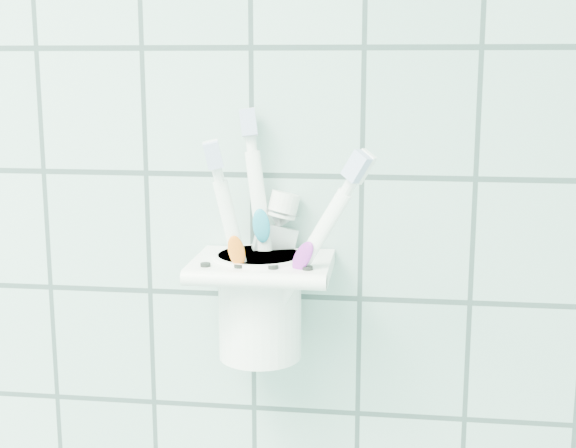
{
  "coord_description": "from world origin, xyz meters",
  "views": [
    {
      "loc": [
        0.76,
        0.46,
        1.47
      ],
      "look_at": [
        0.67,
        1.1,
        1.34
      ],
      "focal_mm": 50.0,
      "sensor_mm": 36.0,
      "label": 1
    }
  ],
  "objects_px": {
    "cup": "(260,302)",
    "toothbrush_blue": "(276,229)",
    "toothbrush_orange": "(249,234)",
    "toothbrush_pink": "(261,247)",
    "holder_bracket": "(263,268)",
    "toothpaste_tube": "(250,256)"
  },
  "relations": [
    {
      "from": "cup",
      "to": "toothbrush_blue",
      "type": "height_order",
      "value": "toothbrush_blue"
    },
    {
      "from": "toothbrush_blue",
      "to": "toothbrush_orange",
      "type": "height_order",
      "value": "toothbrush_blue"
    },
    {
      "from": "cup",
      "to": "toothbrush_pink",
      "type": "relative_size",
      "value": 0.49
    },
    {
      "from": "holder_bracket",
      "to": "toothbrush_orange",
      "type": "xyz_separation_m",
      "value": [
        -0.01,
        -0.01,
        0.03
      ]
    },
    {
      "from": "toothbrush_pink",
      "to": "toothbrush_blue",
      "type": "bearing_deg",
      "value": 57.02
    },
    {
      "from": "cup",
      "to": "toothpaste_tube",
      "type": "distance_m",
      "value": 0.04
    },
    {
      "from": "holder_bracket",
      "to": "toothpaste_tube",
      "type": "height_order",
      "value": "toothpaste_tube"
    },
    {
      "from": "toothbrush_orange",
      "to": "toothpaste_tube",
      "type": "bearing_deg",
      "value": 133.89
    },
    {
      "from": "cup",
      "to": "toothbrush_pink",
      "type": "xyz_separation_m",
      "value": [
        0.0,
        -0.02,
        0.06
      ]
    },
    {
      "from": "holder_bracket",
      "to": "toothbrush_pink",
      "type": "relative_size",
      "value": 0.62
    },
    {
      "from": "holder_bracket",
      "to": "cup",
      "type": "bearing_deg",
      "value": 130.55
    },
    {
      "from": "toothbrush_blue",
      "to": "toothbrush_orange",
      "type": "xyz_separation_m",
      "value": [
        -0.02,
        -0.02,
        -0.0
      ]
    },
    {
      "from": "cup",
      "to": "toothbrush_orange",
      "type": "distance_m",
      "value": 0.07
    },
    {
      "from": "toothbrush_pink",
      "to": "toothbrush_orange",
      "type": "xyz_separation_m",
      "value": [
        -0.01,
        0.01,
        0.01
      ]
    },
    {
      "from": "cup",
      "to": "toothbrush_blue",
      "type": "xyz_separation_m",
      "value": [
        0.01,
        0.01,
        0.07
      ]
    },
    {
      "from": "holder_bracket",
      "to": "toothbrush_orange",
      "type": "relative_size",
      "value": 0.59
    },
    {
      "from": "toothbrush_blue",
      "to": "toothpaste_tube",
      "type": "bearing_deg",
      "value": 153.41
    },
    {
      "from": "holder_bracket",
      "to": "toothpaste_tube",
      "type": "distance_m",
      "value": 0.02
    },
    {
      "from": "toothbrush_pink",
      "to": "toothbrush_blue",
      "type": "xyz_separation_m",
      "value": [
        0.01,
        0.03,
        0.01
      ]
    },
    {
      "from": "toothbrush_orange",
      "to": "toothpaste_tube",
      "type": "height_order",
      "value": "toothbrush_orange"
    },
    {
      "from": "toothbrush_pink",
      "to": "toothpaste_tube",
      "type": "height_order",
      "value": "toothbrush_pink"
    },
    {
      "from": "toothbrush_blue",
      "to": "toothpaste_tube",
      "type": "distance_m",
      "value": 0.04
    }
  ]
}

